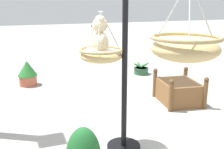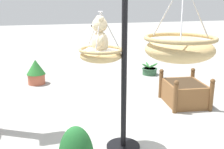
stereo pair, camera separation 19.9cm
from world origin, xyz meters
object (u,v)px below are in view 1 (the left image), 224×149
Objects in this scene: potted_plant_trailing_ivy at (27,73)px; hanging_basket_left_high at (185,47)px; teddy_bear at (99,38)px; display_pole_central at (124,91)px; wooden_planter_box at (178,91)px; potted_plant_fern_front at (141,70)px; hanging_basket_with_teddy at (101,54)px.

hanging_basket_left_high is at bearing -164.78° from potted_plant_trailing_ivy.
hanging_basket_left_high is at bearing -159.05° from teddy_bear.
display_pole_central is at bearing -163.07° from potted_plant_trailing_ivy.
hanging_basket_left_high reaches higher than potted_plant_trailing_ivy.
potted_plant_trailing_ivy is (4.29, 1.17, -1.19)m from hanging_basket_left_high.
wooden_planter_box is 2.14m from potted_plant_fern_front.
hanging_basket_left_high is (-1.13, -0.43, 0.04)m from teddy_bear.
wooden_planter_box is (2.17, -1.46, -1.26)m from hanging_basket_left_high.
potted_plant_fern_front is 0.79× the size of potted_plant_trailing_ivy.
teddy_bear reaches higher than potted_plant_trailing_ivy.
potted_plant_trailing_ivy is at bearing 13.09° from teddy_bear.
wooden_planter_box is (1.04, -1.87, -1.02)m from hanging_basket_with_teddy.
potted_plant_fern_front is (3.32, -1.88, -0.68)m from display_pole_central.
display_pole_central is at bearing 126.36° from wooden_planter_box.
wooden_planter_box is at bearing -33.94° from hanging_basket_left_high.
potted_plant_fern_front is at bearing -21.82° from hanging_basket_left_high.
hanging_basket_with_teddy is 2.37m from wooden_planter_box.
display_pole_central is at bearing 150.46° from potted_plant_fern_front.
potted_plant_trailing_ivy reaches higher than potted_plant_fern_front.
display_pole_central reaches higher than potted_plant_trailing_ivy.
hanging_basket_with_teddy is 0.64× the size of wooden_planter_box.
wooden_planter_box is 1.66× the size of potted_plant_trailing_ivy.
potted_plant_trailing_ivy is at bearing 90.09° from potted_plant_fern_front.
hanging_basket_with_teddy is 1.32× the size of teddy_bear.
display_pole_central is 0.54m from hanging_basket_with_teddy.
hanging_basket_left_high is at bearing -170.75° from display_pole_central.
hanging_basket_with_teddy is 0.89× the size of hanging_basket_left_high.
hanging_basket_with_teddy reaches higher than teddy_bear.
potted_plant_fern_front is 2.89m from potted_plant_trailing_ivy.
wooden_planter_box is 2.10× the size of potted_plant_fern_front.
hanging_basket_left_high is 1.19× the size of potted_plant_trailing_ivy.
hanging_basket_with_teddy is at bearing 119.15° from wooden_planter_box.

